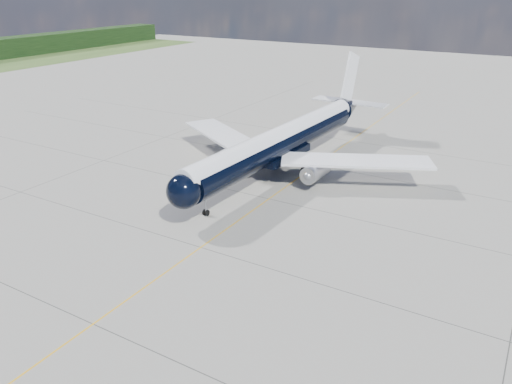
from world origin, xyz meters
TOP-DOWN VIEW (x-y plane):
  - ground at (0.00, 30.00)m, footprint 320.00×320.00m
  - taxiway_centerline at (0.00, 25.00)m, footprint 0.16×160.00m
  - main_airliner at (-3.30, 35.77)m, footprint 42.85×52.18m

SIDE VIEW (x-z plane):
  - ground at x=0.00m, z-range 0.00..0.00m
  - taxiway_centerline at x=0.00m, z-range 0.00..0.01m
  - main_airliner at x=-3.30m, z-range -2.86..12.22m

